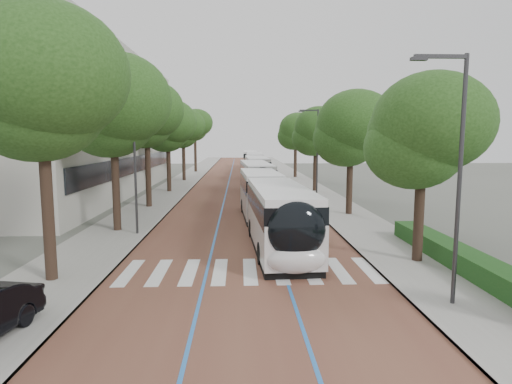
{
  "coord_description": "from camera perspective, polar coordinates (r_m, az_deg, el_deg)",
  "views": [
    {
      "loc": [
        -0.22,
        -16.3,
        5.51
      ],
      "look_at": [
        0.75,
        8.61,
        2.4
      ],
      "focal_mm": 30.0,
      "sensor_mm": 36.0,
      "label": 1
    }
  ],
  "objects": [
    {
      "name": "lane_line_left",
      "position": [
        56.58,
        -3.62,
        1.53
      ],
      "size": [
        0.12,
        126.0,
        0.01
      ],
      "primitive_type": "cube",
      "color": "blue",
      "rests_on": "road"
    },
    {
      "name": "sidewalk_right",
      "position": [
        57.08,
        5.56,
        1.6
      ],
      "size": [
        4.0,
        140.0,
        0.12
      ],
      "primitive_type": "cube",
      "color": "gray",
      "rests_on": "ground"
    },
    {
      "name": "trees_left",
      "position": [
        39.04,
        -13.15,
        9.2
      ],
      "size": [
        6.24,
        60.65,
        9.82
      ],
      "color": "black",
      "rests_on": "ground"
    },
    {
      "name": "bus_queued_2",
      "position": [
        67.21,
        -0.19,
        3.79
      ],
      "size": [
        2.85,
        12.46,
        3.2
      ],
      "rotation": [
        0.0,
        0.0,
        -0.03
      ],
      "color": "silver",
      "rests_on": "ground"
    },
    {
      "name": "streetlight_far",
      "position": [
        38.91,
        7.94,
        6.02
      ],
      "size": [
        1.82,
        0.2,
        8.0
      ],
      "color": "#313134",
      "rests_on": "sidewalk_right"
    },
    {
      "name": "bus_queued_1",
      "position": [
        53.84,
        0.13,
        2.97
      ],
      "size": [
        2.88,
        12.47,
        3.2
      ],
      "rotation": [
        0.0,
        0.0,
        0.03
      ],
      "color": "silver",
      "rests_on": "ground"
    },
    {
      "name": "lead_bus",
      "position": [
        24.83,
        1.9,
        -1.89
      ],
      "size": [
        3.41,
        18.5,
        3.2
      ],
      "rotation": [
        0.0,
        0.0,
        0.05
      ],
      "color": "black",
      "rests_on": "ground"
    },
    {
      "name": "ground",
      "position": [
        17.2,
        -1.41,
        -11.57
      ],
      "size": [
        160.0,
        160.0,
        0.0
      ],
      "primitive_type": "plane",
      "color": "#51544C",
      "rests_on": "ground"
    },
    {
      "name": "office_building",
      "position": [
        48.32,
        -25.99,
        8.17
      ],
      "size": [
        18.11,
        40.0,
        14.0
      ],
      "color": "#A19F95",
      "rests_on": "ground"
    },
    {
      "name": "bus_queued_3",
      "position": [
        80.34,
        -0.78,
        4.33
      ],
      "size": [
        2.66,
        12.42,
        3.2
      ],
      "rotation": [
        0.0,
        0.0,
        -0.01
      ],
      "color": "silver",
      "rests_on": "ground"
    },
    {
      "name": "streetlight_near",
      "position": [
        14.97,
        25.02,
        3.81
      ],
      "size": [
        1.82,
        0.2,
        8.0
      ],
      "color": "#313134",
      "rests_on": "sidewalk_right"
    },
    {
      "name": "kerb_right",
      "position": [
        56.86,
        3.66,
        1.59
      ],
      "size": [
        0.2,
        140.0,
        0.14
      ],
      "primitive_type": "cube",
      "color": "gray",
      "rests_on": "ground"
    },
    {
      "name": "road",
      "position": [
        56.56,
        -1.99,
        1.52
      ],
      "size": [
        11.0,
        140.0,
        0.02
      ],
      "primitive_type": "cube",
      "color": "brown",
      "rests_on": "ground"
    },
    {
      "name": "trees_right",
      "position": [
        39.24,
        9.5,
        7.72
      ],
      "size": [
        5.55,
        47.16,
        8.58
      ],
      "color": "black",
      "rests_on": "ground"
    },
    {
      "name": "bus_queued_0",
      "position": [
        41.31,
        0.09,
        1.71
      ],
      "size": [
        3.16,
        12.51,
        3.2
      ],
      "rotation": [
        0.0,
        0.0,
        0.05
      ],
      "color": "silver",
      "rests_on": "ground"
    },
    {
      "name": "lamp_post_left",
      "position": [
        25.04,
        -15.84,
        3.66
      ],
      "size": [
        0.14,
        0.14,
        8.0
      ],
      "primitive_type": "cylinder",
      "color": "#313134",
      "rests_on": "sidewalk_left"
    },
    {
      "name": "lane_line_right",
      "position": [
        56.59,
        -0.37,
        1.55
      ],
      "size": [
        0.12,
        126.0,
        0.01
      ],
      "primitive_type": "cube",
      "color": "blue",
      "rests_on": "road"
    },
    {
      "name": "hedge",
      "position": [
        19.42,
        26.86,
        -8.56
      ],
      "size": [
        1.2,
        14.0,
        0.8
      ],
      "primitive_type": "cube",
      "color": "#184618",
      "rests_on": "sidewalk_right"
    },
    {
      "name": "sidewalk_left",
      "position": [
        57.03,
        -9.55,
        1.53
      ],
      "size": [
        4.0,
        140.0,
        0.12
      ],
      "primitive_type": "cube",
      "color": "gray",
      "rests_on": "ground"
    },
    {
      "name": "zebra_crossing",
      "position": [
        18.15,
        -0.82,
        -10.48
      ],
      "size": [
        10.55,
        3.6,
        0.01
      ],
      "color": "silver",
      "rests_on": "ground"
    },
    {
      "name": "kerb_left",
      "position": [
        56.81,
        -7.65,
        1.54
      ],
      "size": [
        0.2,
        140.0,
        0.14
      ],
      "primitive_type": "cube",
      "color": "gray",
      "rests_on": "ground"
    }
  ]
}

